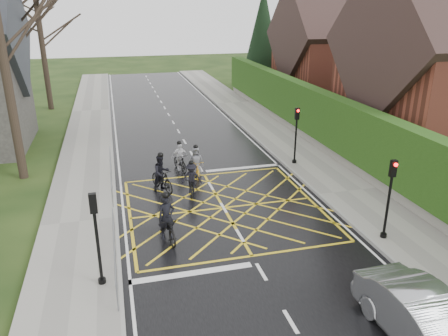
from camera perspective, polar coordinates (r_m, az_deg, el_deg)
name	(u,v)px	position (r m, az deg, el deg)	size (l,w,h in m)	color
ground	(224,208)	(19.09, -0.06, -5.24)	(120.00, 120.00, 0.00)	black
road	(224,208)	(19.09, -0.06, -5.22)	(9.00, 80.00, 0.01)	black
sidewalk_right	(348,192)	(21.23, 15.84, -3.07)	(3.00, 80.00, 0.15)	gray
sidewalk_left	(80,223)	(18.64, -18.34, -6.80)	(3.00, 80.00, 0.15)	gray
stone_wall	(323,146)	(26.85, 12.87, 2.85)	(0.50, 38.00, 0.70)	slate
hedge	(326,117)	(26.38, 13.17, 6.47)	(0.90, 38.00, 2.80)	#1C3E11
house_far	(338,53)	(39.71, 14.64, 14.33)	(9.80, 8.80, 10.30)	brown
conifer	(263,39)	(45.32, 5.07, 16.41)	(4.60, 4.60, 10.00)	black
tree_far	(38,19)	(38.95, -23.07, 17.48)	(8.40, 8.40, 10.40)	black
railing_south	(115,247)	(15.15, -14.11, -9.99)	(0.05, 5.04, 1.03)	slate
railing_north	(111,169)	(21.96, -14.57, -0.13)	(0.05, 6.04, 1.03)	slate
traffic_light_ne	(296,136)	(23.80, 9.36, 4.11)	(0.24, 0.31, 3.21)	black
traffic_light_se	(389,200)	(16.95, 20.70, -3.98)	(0.24, 0.31, 3.21)	black
traffic_light_sw	(97,240)	(13.87, -16.21, -9.07)	(0.24, 0.31, 3.21)	black
cyclist_rear	(167,224)	(16.59, -7.44, -7.27)	(1.01, 2.06, 1.92)	black
cyclist_back	(162,176)	(20.78, -8.14, -1.07)	(1.24, 1.94, 1.89)	black
cyclist_mid	(192,182)	(20.33, -4.22, -1.79)	(1.05, 1.74, 1.62)	black
cyclist_front	(180,160)	(23.18, -5.79, 1.08)	(0.94, 1.69, 1.64)	black
cyclist_lead	(196,165)	(22.42, -3.65, 0.38)	(0.76, 1.73, 1.66)	#B17D15
car	(427,324)	(12.83, 25.04, -17.96)	(1.58, 4.54, 1.50)	#A4A6AA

